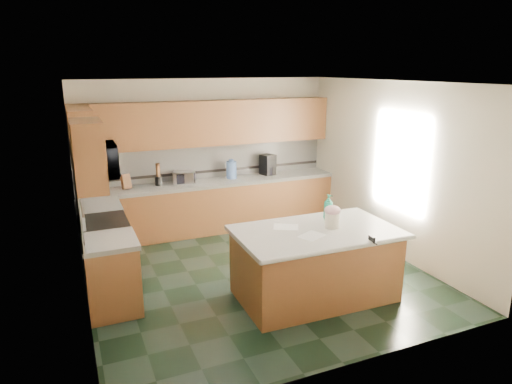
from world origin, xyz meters
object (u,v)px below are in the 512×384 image
island_top (316,232)px  soap_bottle_island (328,207)px  island_base (315,266)px  knife_block (126,182)px  toaster_oven (184,177)px  treat_jar (332,220)px  coffee_maker (268,165)px

island_top → soap_bottle_island: size_ratio=5.94×
island_base → island_top: size_ratio=0.95×
knife_block → toaster_oven: (0.99, 0.00, -0.02)m
treat_jar → soap_bottle_island: 0.33m
soap_bottle_island → coffee_maker: (0.34, 2.71, 0.02)m
soap_bottle_island → coffee_maker: size_ratio=0.89×
soap_bottle_island → knife_block: bearing=110.5°
treat_jar → knife_block: 3.66m
island_base → soap_bottle_island: (0.35, 0.29, 0.66)m
island_top → coffee_maker: size_ratio=5.31×
island_base → coffee_maker: coffee_maker is taller
treat_jar → knife_block: knife_block is taller
soap_bottle_island → treat_jar: bearing=-132.6°
island_base → coffee_maker: size_ratio=5.05×
treat_jar → island_base: bearing=166.4°
soap_bottle_island → coffee_maker: coffee_maker is taller
toaster_oven → coffee_maker: (1.62, 0.03, 0.09)m
treat_jar → toaster_oven: size_ratio=0.53×
island_base → toaster_oven: 3.17m
island_base → knife_block: 3.59m
island_base → toaster_oven: bearing=108.4°
island_base → toaster_oven: size_ratio=5.28×
island_top → knife_block: size_ratio=8.19×
island_top → knife_block: bearing=123.9°
treat_jar → toaster_oven: toaster_oven is taller
island_base → toaster_oven: toaster_oven is taller
island_base → knife_block: knife_block is taller
toaster_oven → coffee_maker: 1.62m
coffee_maker → island_base: bearing=-118.0°
knife_block → coffee_maker: size_ratio=0.65×
treat_jar → toaster_oven: bearing=97.5°
soap_bottle_island → toaster_oven: soap_bottle_island is taller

